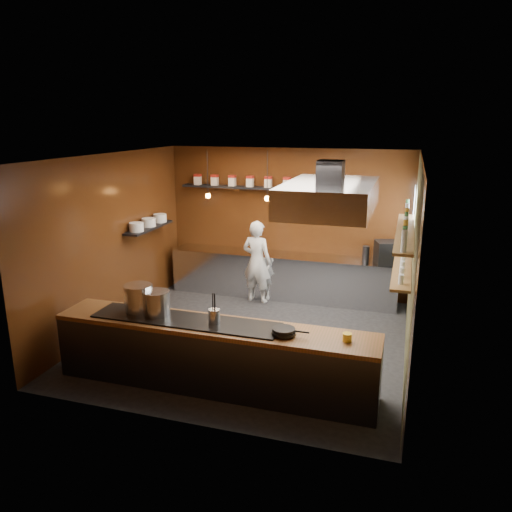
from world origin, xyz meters
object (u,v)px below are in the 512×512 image
at_px(extractor_hood, 330,196).
at_px(stockpot_large, 139,298).
at_px(chef, 257,262).
at_px(espresso_machine, 387,252).
at_px(stockpot_small, 157,303).

relative_size(extractor_hood, stockpot_large, 5.04).
bearing_deg(chef, espresso_machine, -162.42).
bearing_deg(espresso_machine, stockpot_large, -149.28).
bearing_deg(extractor_hood, stockpot_small, -151.50).
bearing_deg(extractor_hood, stockpot_large, -155.44).
relative_size(stockpot_small, espresso_machine, 0.85).
bearing_deg(chef, stockpot_large, 86.59).
bearing_deg(chef, stockpot_small, 91.84).
xyz_separation_m(stockpot_small, chef, (0.42, 3.32, -0.28)).
bearing_deg(stockpot_large, espresso_machine, 48.89).
xyz_separation_m(extractor_hood, stockpot_small, (-2.14, -1.16, -1.40)).
xyz_separation_m(extractor_hood, espresso_machine, (0.74, 2.53, -1.39)).
bearing_deg(stockpot_large, chef, 77.61).
bearing_deg(extractor_hood, espresso_machine, 73.64).
xyz_separation_m(espresso_machine, chef, (-2.47, -0.37, -0.29)).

